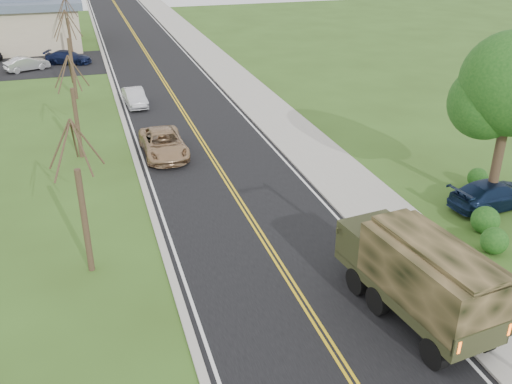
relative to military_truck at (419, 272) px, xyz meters
name	(u,v)px	position (x,y,z in m)	size (l,w,h in m)	color
road	(159,73)	(-3.22, 36.19, -1.80)	(8.00, 120.00, 0.01)	black
curb_right	(205,69)	(0.93, 36.19, -1.75)	(0.30, 120.00, 0.12)	#9E998E
sidewalk_right	(224,68)	(2.68, 36.19, -1.76)	(3.20, 120.00, 0.10)	#9E998E
curb_left	(110,76)	(-7.37, 36.19, -1.76)	(0.30, 120.00, 0.10)	#9E998E
leafy_tree	(511,92)	(7.78, 6.20, 3.69)	(4.83, 4.50, 8.10)	#38281C
bare_tree_a	(83,209)	(-10.23, 6.19, 0.82)	(1.93, 2.26, 6.08)	#38281C
bare_tree_b	(76,115)	(-10.23, 18.19, 0.67)	(1.83, 2.14, 5.73)	#38281C
bare_tree_c	(72,61)	(-10.23, 30.19, 0.97)	(2.04, 2.39, 6.42)	#38281C
bare_tree_d	(70,35)	(-10.23, 42.19, 0.74)	(1.88, 2.20, 5.91)	#38281C
military_truck	(419,272)	(0.00, 0.00, 0.00)	(2.97, 6.55, 3.16)	black
suv_champagne	(164,144)	(-5.72, 17.06, -1.11)	(2.30, 5.00, 1.39)	#A5825D
sedan_silver	(135,97)	(-6.22, 27.08, -1.20)	(1.29, 3.71, 1.22)	#BCBCC1
pickup_navy	(494,194)	(7.88, 6.10, -1.16)	(1.83, 4.50, 1.31)	#0F1D38
lot_car_silver	(27,64)	(-14.14, 40.41, -1.19)	(1.31, 3.75, 1.24)	silver
lot_car_navy	(68,57)	(-10.61, 42.06, -1.21)	(1.69, 4.15, 1.20)	#0D1533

